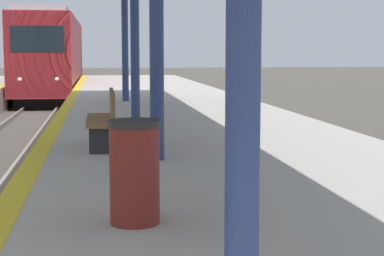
% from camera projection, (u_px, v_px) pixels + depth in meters
% --- Properties ---
extents(train, '(2.83, 17.61, 4.57)m').
position_uv_depth(train, '(52.00, 56.00, 35.85)').
color(train, black).
rests_on(train, ground).
extents(trash_bin, '(0.47, 0.47, 0.94)m').
position_uv_depth(trash_bin, '(135.00, 172.00, 5.73)').
color(trash_bin, maroon).
rests_on(trash_bin, platform_right).
extents(bench, '(0.44, 1.64, 0.92)m').
position_uv_depth(bench, '(105.00, 117.00, 10.29)').
color(bench, brown).
rests_on(bench, platform_right).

